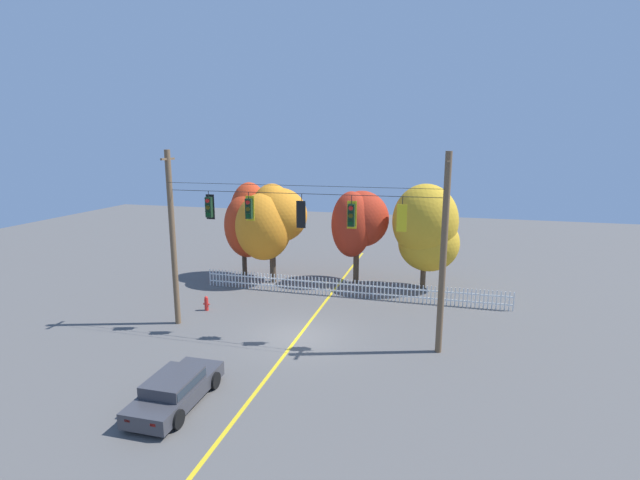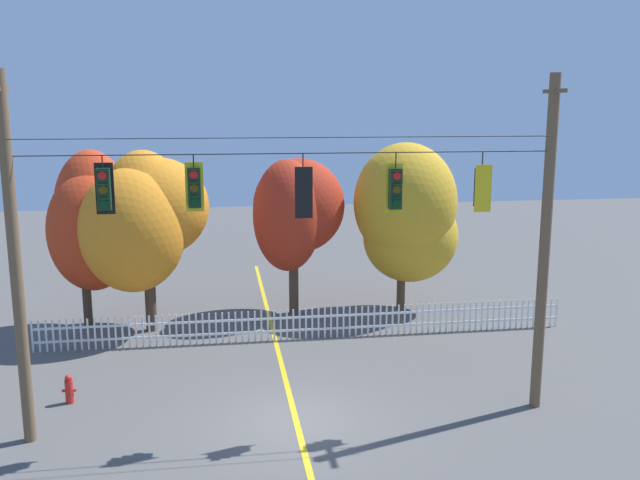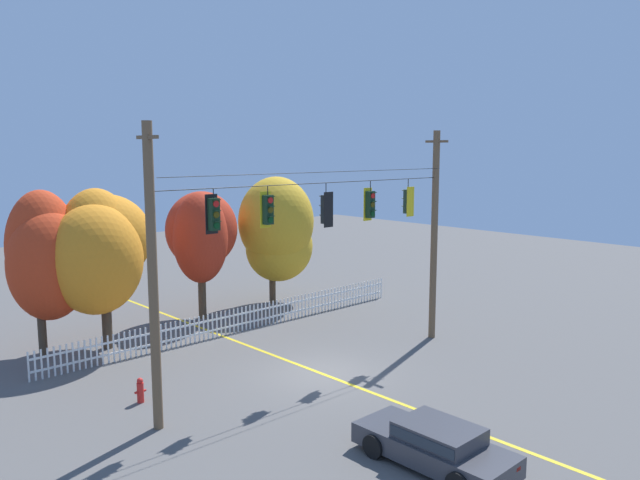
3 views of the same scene
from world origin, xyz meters
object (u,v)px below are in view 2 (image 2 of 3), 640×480
Objects in this scene: traffic_signal_northbound_secondary at (395,189)px; autumn_oak_far_east at (294,210)px; traffic_signal_southbound_primary at (194,187)px; traffic_signal_eastbound_side at (481,188)px; traffic_signal_westbound_side at (104,189)px; fire_hydrant at (69,389)px; autumn_maple_near_fence at (92,223)px; autumn_maple_mid at (144,218)px; traffic_signal_northbound_primary at (303,192)px; autumn_maple_far_west at (407,217)px.

autumn_oak_far_east is (-1.45, 9.53, -1.90)m from traffic_signal_northbound_secondary.
traffic_signal_southbound_primary is 0.22× the size of autumn_oak_far_east.
traffic_signal_southbound_primary is at bearing 179.85° from traffic_signal_eastbound_side.
traffic_signal_westbound_side reaches higher than fire_hydrant.
traffic_signal_eastbound_side is at bearing -38.75° from autumn_maple_near_fence.
autumn_maple_mid is at bearing 104.02° from traffic_signal_southbound_primary.
traffic_signal_eastbound_side is at bearing -11.03° from fire_hydrant.
autumn_maple_near_fence is at bearing 102.05° from traffic_signal_westbound_side.
traffic_signal_westbound_side and traffic_signal_northbound_primary have the same top height.
traffic_signal_southbound_primary is (2.08, -0.00, 0.00)m from traffic_signal_westbound_side.
autumn_oak_far_east is 10.96m from fire_hydrant.
traffic_signal_westbound_side reaches higher than autumn_oak_far_east.
autumn_maple_far_west is 13.97m from fire_hydrant.
traffic_signal_northbound_secondary is at bearing -81.35° from autumn_oak_far_east.
autumn_maple_far_west is at bearing -4.48° from autumn_oak_far_east.
traffic_signal_northbound_secondary is 12.77m from autumn_maple_near_fence.
traffic_signal_westbound_side is at bearing 179.88° from traffic_signal_eastbound_side.
traffic_signal_eastbound_side is 14.43m from autumn_maple_near_fence.
autumn_maple_near_fence is at bearing 141.25° from traffic_signal_eastbound_side.
traffic_signal_westbound_side is 2.08m from traffic_signal_southbound_primary.
autumn_maple_far_west is (5.27, 9.21, -2.19)m from traffic_signal_northbound_primary.
autumn_maple_mid is at bearing -174.95° from autumn_maple_far_west.
autumn_oak_far_east is (7.44, 0.61, 0.22)m from autumn_maple_near_fence.
traffic_signal_northbound_primary is 0.24× the size of autumn_maple_mid.
autumn_oak_far_east is (-3.69, 9.55, -1.89)m from traffic_signal_eastbound_side.
traffic_signal_northbound_secondary reaches higher than fire_hydrant.
traffic_signal_westbound_side is at bearing -120.17° from autumn_oak_far_east.
traffic_signal_northbound_secondary is (2.31, 0.02, 0.04)m from traffic_signal_northbound_primary.
traffic_signal_eastbound_side is (2.24, -0.02, -0.01)m from traffic_signal_northbound_secondary.
traffic_signal_southbound_primary reaches higher than fire_hydrant.
traffic_signal_northbound_primary is at bearing -18.61° from fire_hydrant.
autumn_oak_far_east is at bearing 12.48° from autumn_maple_mid.
fire_hydrant is at bearing 166.31° from traffic_signal_northbound_secondary.
traffic_signal_eastbound_side is 9.50m from autumn_maple_far_west.
traffic_signal_westbound_side is 9.39m from autumn_maple_near_fence.
traffic_signal_northbound_primary reaches higher than autumn_maple_mid.
traffic_signal_northbound_primary is at bearing -95.14° from autumn_oak_far_east.
autumn_maple_near_fence is at bearing 92.66° from fire_hydrant.
autumn_maple_near_fence is 1.07× the size of autumn_oak_far_east.
autumn_oak_far_east is 0.91× the size of autumn_maple_far_west.
traffic_signal_southbound_primary reaches higher than autumn_maple_far_west.
autumn_maple_near_fence is 2.02m from autumn_maple_mid.
autumn_maple_far_west is (4.41, -0.35, -0.33)m from autumn_oak_far_east.
autumn_oak_far_east is 7.46× the size of fire_hydrant.
traffic_signal_northbound_primary is at bearing -179.50° from traffic_signal_northbound_secondary.
traffic_signal_westbound_side is 9.23m from traffic_signal_eastbound_side.
traffic_signal_northbound_secondary is 0.25× the size of autumn_oak_far_east.
traffic_signal_westbound_side is 0.89× the size of traffic_signal_northbound_primary.
traffic_signal_northbound_primary reaches higher than autumn_maple_near_fence.
traffic_signal_eastbound_side is (7.16, -0.02, -0.13)m from traffic_signal_southbound_primary.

